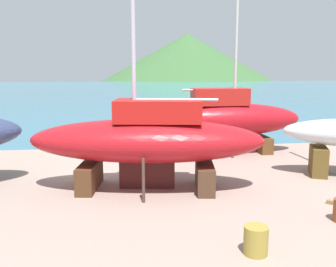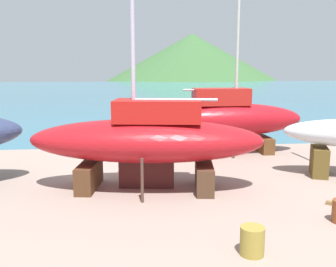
{
  "view_description": "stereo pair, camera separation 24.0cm",
  "coord_description": "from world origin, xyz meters",
  "views": [
    {
      "loc": [
        1.39,
        -17.3,
        5.1
      ],
      "look_at": [
        3.47,
        0.16,
        2.04
      ],
      "focal_mm": 40.66,
      "sensor_mm": 36.0,
      "label": 1
    },
    {
      "loc": [
        1.63,
        -17.33,
        5.1
      ],
      "look_at": [
        3.47,
        0.16,
        2.04
      ],
      "focal_mm": 40.66,
      "sensor_mm": 36.0,
      "label": 2
    }
  ],
  "objects": [
    {
      "name": "ground_plane",
      "position": [
        0.0,
        -3.98,
        0.0
      ],
      "size": [
        43.65,
        43.65,
        0.0
      ],
      "primitive_type": "plane",
      "color": "gray"
    },
    {
      "name": "barrel_rust_near",
      "position": [
        4.96,
        -7.84,
        0.4
      ],
      "size": [
        0.77,
        0.77,
        0.81
      ],
      "primitive_type": "cylinder",
      "rotation": [
        0.0,
        0.0,
        0.16
      ],
      "color": "olive",
      "rests_on": "ground"
    },
    {
      "name": "sea_water",
      "position": [
        0.0,
        65.63,
        0.0
      ],
      "size": [
        170.97,
        117.4,
        0.01
      ],
      "primitive_type": "cube",
      "color": "teal",
      "rests_on": "ground"
    },
    {
      "name": "sailboat_far_slipway",
      "position": [
        7.5,
        4.64,
        2.11
      ],
      "size": [
        9.13,
        2.85,
        14.68
      ],
      "rotation": [
        0.0,
        0.0,
        0.02
      ],
      "color": "brown",
      "rests_on": "ground"
    },
    {
      "name": "sailboat_small_center",
      "position": [
        2.38,
        -1.74,
        2.15
      ],
      "size": [
        10.13,
        4.39,
        14.27
      ],
      "rotation": [
        0.0,
        0.0,
        3.0
      ],
      "color": "#50301B",
      "rests_on": "ground"
    },
    {
      "name": "headland_hill",
      "position": [
        29.72,
        149.91,
        0.0
      ],
      "size": [
        143.66,
        143.66,
        39.2
      ],
      "primitive_type": "cone",
      "color": "#3C6636",
      "rests_on": "ground"
    }
  ]
}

